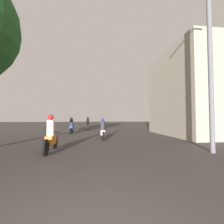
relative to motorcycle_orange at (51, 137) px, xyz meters
name	(u,v)px	position (x,y,z in m)	size (l,w,h in m)	color
motorcycle_orange	(51,137)	(0.00, 0.00, 0.00)	(0.60, 2.10, 1.65)	black
motorcycle_white	(103,130)	(2.52, 3.82, -0.05)	(0.60, 1.99, 1.50)	black
motorcycle_blue	(71,127)	(-0.28, 8.01, 0.00)	(0.60, 1.96, 1.65)	black
motorcycle_silver	(88,125)	(1.15, 11.61, -0.02)	(0.60, 1.98, 1.60)	black
building_right_near	(190,94)	(10.39, 5.38, 2.99)	(4.65, 7.76, 7.30)	gray
utility_pole_near	(210,56)	(6.97, -1.03, 3.58)	(1.60, 0.20, 8.13)	slate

